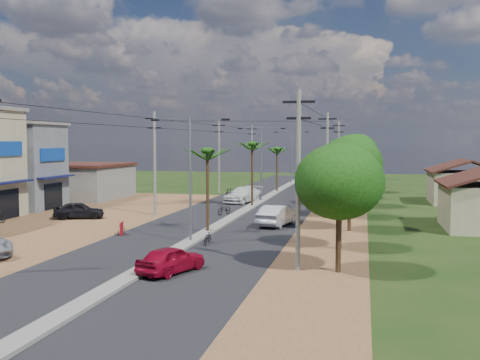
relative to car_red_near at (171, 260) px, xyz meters
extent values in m
plane|color=black|center=(-1.53, 7.99, -0.67)|extent=(160.00, 160.00, 0.00)
cube|color=black|center=(-1.53, 22.99, -0.65)|extent=(12.00, 110.00, 0.04)
cube|color=#605E56|center=(-1.53, 25.99, -0.58)|extent=(1.00, 90.00, 0.18)
cube|color=brown|center=(-16.53, 15.99, -0.65)|extent=(18.00, 46.00, 0.04)
cube|color=brown|center=(6.97, 22.99, -0.65)|extent=(5.00, 90.00, 0.03)
cube|color=#0E123C|center=(-19.13, 14.99, 2.43)|extent=(0.80, 5.40, 0.15)
cube|color=black|center=(-19.48, 14.99, 0.63)|extent=(0.10, 3.00, 2.40)
cube|color=navy|center=(-19.45, 14.99, 5.18)|extent=(0.12, 4.20, 1.20)
cube|color=#4E5156|center=(-23.53, 21.99, 3.33)|extent=(8.00, 6.00, 8.00)
cube|color=#605E56|center=(-23.53, 21.99, 7.48)|extent=(8.40, 6.40, 0.30)
cube|color=#0E123C|center=(-19.13, 21.99, 2.43)|extent=(0.80, 5.40, 0.15)
cube|color=black|center=(-19.48, 21.99, 0.63)|extent=(0.10, 3.00, 2.40)
cube|color=navy|center=(-19.45, 21.99, 4.53)|extent=(0.12, 4.20, 1.20)
cube|color=#605E56|center=(-22.53, 31.99, 1.13)|extent=(10.00, 10.00, 3.60)
cube|color=black|center=(-22.53, 31.99, 3.13)|extent=(10.40, 10.40, 0.30)
cube|color=gray|center=(19.47, 35.99, 0.98)|extent=(7.00, 7.00, 3.30)
cylinder|color=black|center=(7.97, 1.99, 1.43)|extent=(0.28, 0.28, 4.20)
ellipsoid|color=black|center=(7.97, 1.99, 3.83)|extent=(4.40, 4.40, 3.74)
cylinder|color=black|center=(7.77, 7.99, 1.26)|extent=(0.28, 0.28, 3.85)
ellipsoid|color=black|center=(7.77, 7.99, 3.46)|extent=(4.00, 4.00, 3.40)
cylinder|color=black|center=(8.17, 14.99, 1.61)|extent=(0.28, 0.28, 4.55)
ellipsoid|color=black|center=(8.17, 14.99, 4.21)|extent=(4.60, 4.60, 3.91)
cylinder|color=black|center=(7.87, 21.99, 1.36)|extent=(0.28, 0.28, 4.06)
ellipsoid|color=black|center=(7.87, 21.99, 3.68)|extent=(4.20, 4.20, 3.57)
cylinder|color=black|center=(8.07, 29.99, 1.71)|extent=(0.28, 0.28, 4.76)
ellipsoid|color=black|center=(8.07, 29.99, 4.43)|extent=(4.80, 4.80, 4.08)
cylinder|color=black|center=(7.67, 37.99, 1.15)|extent=(0.28, 0.28, 3.64)
ellipsoid|color=black|center=(7.67, 37.99, 3.23)|extent=(3.80, 3.80, 3.23)
cylinder|color=black|center=(8.27, 45.99, 1.78)|extent=(0.28, 0.28, 4.90)
ellipsoid|color=black|center=(8.27, 45.99, 4.58)|extent=(5.00, 5.00, 4.25)
cylinder|color=black|center=(7.97, 53.99, 1.50)|extent=(0.28, 0.28, 4.34)
ellipsoid|color=black|center=(7.97, 53.99, 3.98)|extent=(4.40, 4.40, 3.74)
cylinder|color=black|center=(-1.53, 11.99, 2.23)|extent=(0.22, 0.22, 5.80)
cylinder|color=black|center=(-1.53, 27.99, 2.43)|extent=(0.22, 0.22, 6.20)
cylinder|color=black|center=(-1.53, 43.99, 2.08)|extent=(0.22, 0.22, 5.50)
cylinder|color=gray|center=(-1.53, 7.99, 3.33)|extent=(0.16, 0.16, 8.00)
cube|color=gray|center=(-0.33, 7.99, 7.23)|extent=(2.40, 0.08, 0.08)
cube|color=gray|center=(-2.73, 7.99, 7.23)|extent=(2.40, 0.08, 0.08)
cube|color=black|center=(0.77, 7.99, 7.13)|extent=(0.50, 0.18, 0.12)
cube|color=black|center=(-3.83, 7.99, 7.13)|extent=(0.50, 0.18, 0.12)
cylinder|color=gray|center=(-1.53, 32.99, 3.33)|extent=(0.16, 0.16, 8.00)
cube|color=gray|center=(-0.33, 32.99, 7.23)|extent=(2.40, 0.08, 0.08)
cube|color=gray|center=(-2.73, 32.99, 7.23)|extent=(2.40, 0.08, 0.08)
cube|color=black|center=(0.77, 32.99, 7.13)|extent=(0.50, 0.18, 0.12)
cube|color=black|center=(-3.83, 32.99, 7.13)|extent=(0.50, 0.18, 0.12)
cylinder|color=gray|center=(-1.53, 57.99, 3.33)|extent=(0.16, 0.16, 8.00)
cube|color=gray|center=(-0.33, 57.99, 7.23)|extent=(2.40, 0.08, 0.08)
cube|color=gray|center=(-2.73, 57.99, 7.23)|extent=(2.40, 0.08, 0.08)
cube|color=black|center=(0.77, 57.99, 7.13)|extent=(0.50, 0.18, 0.12)
cube|color=black|center=(-3.83, 57.99, 7.13)|extent=(0.50, 0.18, 0.12)
cylinder|color=#605E56|center=(-8.53, 19.99, 3.83)|extent=(0.24, 0.24, 9.00)
cube|color=black|center=(-8.53, 19.99, 7.73)|extent=(1.60, 0.12, 0.12)
cube|color=black|center=(-8.53, 19.99, 6.93)|extent=(1.20, 0.12, 0.12)
cylinder|color=#605E56|center=(-8.53, 41.99, 3.83)|extent=(0.24, 0.24, 9.00)
cube|color=black|center=(-8.53, 41.99, 7.73)|extent=(1.60, 0.12, 0.12)
cube|color=black|center=(-8.53, 41.99, 6.93)|extent=(1.20, 0.12, 0.12)
cylinder|color=#605E56|center=(-8.53, 62.99, 3.83)|extent=(0.24, 0.24, 9.00)
cube|color=black|center=(-8.53, 62.99, 7.73)|extent=(1.60, 0.12, 0.12)
cube|color=black|center=(-8.53, 62.99, 6.93)|extent=(1.20, 0.12, 0.12)
cylinder|color=#605E56|center=(5.97, 1.99, 3.83)|extent=(0.24, 0.24, 9.00)
cube|color=black|center=(5.97, 1.99, 7.73)|extent=(1.60, 0.12, 0.12)
cube|color=black|center=(5.97, 1.99, 6.93)|extent=(1.20, 0.12, 0.12)
cylinder|color=#605E56|center=(5.97, 23.99, 3.83)|extent=(0.24, 0.24, 9.00)
cube|color=black|center=(5.97, 23.99, 7.73)|extent=(1.60, 0.12, 0.12)
cube|color=black|center=(5.97, 23.99, 6.93)|extent=(1.20, 0.12, 0.12)
cylinder|color=#605E56|center=(5.97, 45.99, 3.83)|extent=(0.24, 0.24, 9.00)
cube|color=black|center=(5.97, 45.99, 7.73)|extent=(1.60, 0.12, 0.12)
cube|color=black|center=(5.97, 45.99, 6.93)|extent=(1.20, 0.12, 0.12)
imported|color=maroon|center=(0.00, 0.00, 0.00)|extent=(2.86, 4.23, 1.34)
imported|color=#98999F|center=(2.76, 16.31, 0.13)|extent=(2.70, 5.10, 1.60)
imported|color=silver|center=(-3.24, 31.61, 0.13)|extent=(3.73, 5.95, 1.61)
imported|color=black|center=(-13.92, 16.57, 0.02)|extent=(4.38, 2.86, 1.39)
imported|color=black|center=(-0.33, 7.68, -0.23)|extent=(0.69, 1.70, 0.88)
imported|color=black|center=(-2.73, 21.58, -0.19)|extent=(1.26, 1.94, 0.96)
imported|color=black|center=(-5.68, 35.63, -0.11)|extent=(0.99, 1.94, 1.12)
cube|color=maroon|center=(-7.03, 9.75, -0.20)|extent=(0.36, 1.12, 0.95)
cylinder|color=black|center=(-7.03, 9.23, -0.43)|extent=(0.04, 0.04, 0.47)
cylinder|color=black|center=(-7.03, 10.27, -0.43)|extent=(0.04, 0.04, 0.47)
camera|label=1|loc=(9.14, -25.69, 5.82)|focal=42.00mm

